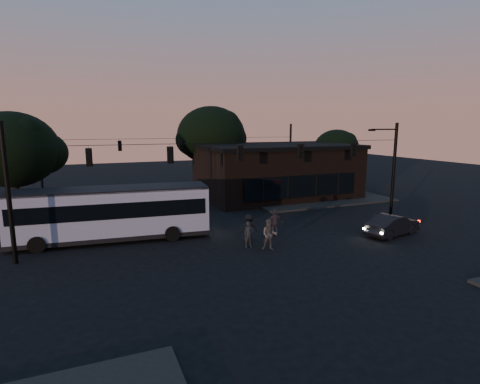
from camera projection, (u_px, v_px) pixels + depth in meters
name	position (u px, v px, depth m)	size (l,w,h in m)	color
ground	(267.00, 255.00, 21.28)	(120.00, 120.00, 0.00)	black
sidewalk_far_right	(310.00, 197.00, 38.53)	(14.00, 10.00, 0.15)	black
sidewalk_far_left	(22.00, 221.00, 28.71)	(14.00, 10.00, 0.15)	black
building	(276.00, 170.00, 38.74)	(15.40, 10.41, 5.40)	black
tree_behind	(211.00, 136.00, 41.72)	(7.60, 7.60, 9.43)	black
tree_right	(336.00, 149.00, 43.64)	(5.20, 5.20, 6.86)	black
tree_left	(12.00, 150.00, 26.85)	(6.40, 6.40, 8.30)	black
signal_rig_near	(240.00, 170.00, 24.14)	(26.24, 0.30, 7.50)	black
signal_rig_far	(181.00, 156.00, 38.74)	(26.24, 0.30, 7.50)	black
bus	(112.00, 211.00, 23.80)	(12.29, 3.97, 3.40)	#9399BB
car	(393.00, 225.00, 25.10)	(1.50, 4.30, 1.42)	black
pedestrian_a	(249.00, 234.00, 22.58)	(0.58, 0.38, 1.59)	black
pedestrian_b	(269.00, 235.00, 22.06)	(0.90, 0.70, 1.85)	#4E4947
pedestrian_c	(275.00, 223.00, 24.83)	(1.06, 0.44, 1.81)	#30272F
pedestrian_d	(249.00, 228.00, 23.55)	(1.17, 0.67, 1.81)	black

